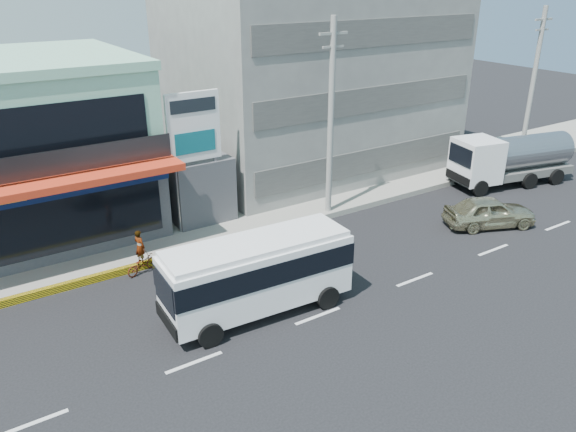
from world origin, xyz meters
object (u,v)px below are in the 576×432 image
at_px(satellite_dish, 190,152).
at_px(sedan, 490,212).
at_px(utility_pole_far, 532,87).
at_px(tanker_truck, 509,159).
at_px(billboard, 194,135).
at_px(minibus, 257,270).
at_px(motorcycle_rider, 141,259).
at_px(shop_building, 4,155).
at_px(utility_pole_near, 331,119).
at_px(concrete_building, 309,57).

distance_m(satellite_dish, sedan, 15.30).
relative_size(utility_pole_far, sedan, 2.21).
bearing_deg(tanker_truck, billboard, 168.41).
height_order(satellite_dish, minibus, satellite_dish).
relative_size(sedan, motorcycle_rider, 2.30).
xyz_separation_m(tanker_truck, motorcycle_rider, (-22.22, 1.37, -0.98)).
relative_size(shop_building, utility_pole_far, 1.24).
height_order(utility_pole_far, minibus, utility_pole_far).
relative_size(utility_pole_near, motorcycle_rider, 5.08).
relative_size(shop_building, concrete_building, 0.77).
distance_m(billboard, sedan, 15.04).
xyz_separation_m(satellite_dish, minibus, (-1.69, -9.50, -1.81)).
xyz_separation_m(minibus, sedan, (13.69, 0.44, -0.99)).
bearing_deg(motorcycle_rider, billboard, 32.17).
bearing_deg(minibus, sedan, 1.83).
relative_size(billboard, tanker_truck, 0.87).
distance_m(satellite_dish, minibus, 9.82).
height_order(shop_building, billboard, shop_building).
bearing_deg(utility_pole_near, utility_pole_far, 0.00).
distance_m(utility_pole_near, motorcycle_rider, 11.27).
height_order(utility_pole_far, sedan, utility_pole_far).
bearing_deg(sedan, shop_building, 81.97).
height_order(utility_pole_near, utility_pole_far, same).
xyz_separation_m(satellite_dish, motorcycle_rider, (-4.32, -4.20, -2.93)).
distance_m(billboard, utility_pole_far, 22.57).
xyz_separation_m(utility_pole_far, sedan, (-10.00, -5.46, -4.38)).
bearing_deg(satellite_dish, concrete_building, 21.80).
xyz_separation_m(utility_pole_near, motorcycle_rider, (-10.32, -0.60, -4.50)).
bearing_deg(minibus, satellite_dish, 79.91).
height_order(concrete_building, minibus, concrete_building).
distance_m(concrete_building, satellite_dish, 11.30).
bearing_deg(billboard, utility_pole_far, -4.57).
distance_m(billboard, motorcycle_rider, 6.21).
distance_m(utility_pole_far, minibus, 24.65).
relative_size(concrete_building, satellite_dish, 10.67).
height_order(shop_building, sedan, shop_building).
bearing_deg(tanker_truck, shop_building, 161.79).
height_order(sedan, tanker_truck, tanker_truck).
distance_m(shop_building, concrete_building, 18.28).
relative_size(concrete_building, motorcycle_rider, 8.13).
relative_size(shop_building, utility_pole_near, 1.24).
relative_size(billboard, sedan, 1.53).
height_order(satellite_dish, billboard, billboard).
distance_m(tanker_truck, motorcycle_rider, 22.28).
height_order(billboard, motorcycle_rider, billboard).
height_order(tanker_truck, motorcycle_rider, tanker_truck).
bearing_deg(satellite_dish, minibus, -100.09).
relative_size(shop_building, minibus, 1.73).
distance_m(shop_building, sedan, 23.55).
xyz_separation_m(concrete_building, utility_pole_near, (-4.00, -7.60, -1.85)).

